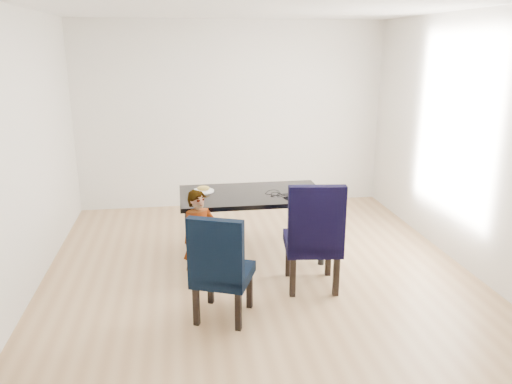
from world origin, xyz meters
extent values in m
cube|color=tan|center=(0.00, 0.00, -0.01)|extent=(4.50, 5.00, 0.01)
cube|color=white|center=(0.00, 0.00, 2.71)|extent=(4.50, 5.00, 0.01)
cube|color=silver|center=(0.00, 2.50, 1.35)|extent=(4.50, 0.01, 2.70)
cube|color=white|center=(0.00, -2.50, 1.35)|extent=(4.50, 0.01, 2.70)
cube|color=white|center=(-2.25, 0.00, 1.35)|extent=(0.01, 5.00, 2.70)
cube|color=silver|center=(2.25, 0.00, 1.35)|extent=(0.01, 5.00, 2.70)
cube|color=black|center=(0.00, 0.50, 0.38)|extent=(1.60, 0.90, 0.75)
cube|color=black|center=(-0.45, -0.80, 0.49)|extent=(0.63, 0.64, 0.99)
cube|color=black|center=(0.48, -0.34, 0.55)|extent=(0.60, 0.61, 1.11)
imported|color=#FF3315|center=(-0.62, -0.15, 0.50)|extent=(0.43, 0.37, 0.99)
cylinder|color=white|center=(-0.54, 0.65, 0.76)|extent=(0.28, 0.28, 0.01)
ellipsoid|color=#B1933F|center=(-0.53, 0.63, 0.79)|extent=(0.16, 0.11, 0.06)
imported|color=black|center=(0.46, 0.38, 0.76)|extent=(0.34, 0.26, 0.02)
torus|color=black|center=(0.26, 0.37, 0.75)|extent=(0.15, 0.15, 0.01)
camera|label=1|loc=(-0.78, -4.79, 2.34)|focal=35.00mm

